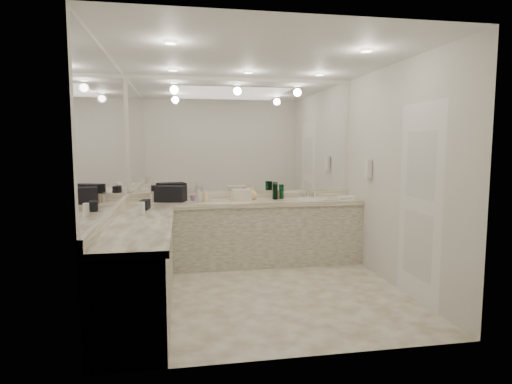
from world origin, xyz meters
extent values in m
plane|color=beige|center=(0.00, 0.00, 0.00)|extent=(3.20, 3.20, 0.00)
plane|color=white|center=(0.00, 0.00, 2.60)|extent=(3.20, 3.20, 0.00)
cube|color=silver|center=(0.00, 1.50, 1.30)|extent=(3.20, 0.02, 2.60)
cube|color=silver|center=(-1.60, 0.00, 1.30)|extent=(0.02, 3.00, 2.60)
cube|color=silver|center=(1.60, 0.00, 1.30)|extent=(0.02, 3.00, 2.60)
cube|color=beige|center=(0.00, 1.20, 0.42)|extent=(3.20, 0.60, 0.84)
cube|color=#F1E8CE|center=(0.00, 1.19, 0.87)|extent=(3.20, 0.64, 0.06)
cube|color=beige|center=(-1.30, -0.30, 0.42)|extent=(0.60, 2.40, 0.84)
cube|color=#F1E8CE|center=(-1.29, -0.30, 0.87)|extent=(0.64, 2.42, 0.06)
cube|color=#F1E8CE|center=(0.00, 1.48, 0.95)|extent=(3.20, 0.04, 0.10)
cube|color=#F1E8CE|center=(-1.58, 0.00, 0.95)|extent=(0.04, 3.00, 0.10)
cube|color=white|center=(0.00, 1.49, 1.77)|extent=(3.12, 0.01, 1.55)
cube|color=white|center=(-1.59, 0.00, 1.77)|extent=(0.01, 2.92, 1.55)
cylinder|color=white|center=(0.95, 1.20, 0.90)|extent=(0.44, 0.44, 0.03)
cube|color=silver|center=(0.95, 1.41, 0.97)|extent=(0.24, 0.16, 0.14)
cube|color=white|center=(1.56, 0.70, 1.35)|extent=(0.06, 0.10, 0.24)
cube|color=white|center=(1.59, -0.50, 1.05)|extent=(0.02, 0.82, 2.10)
cube|color=black|center=(-1.02, 1.26, 1.01)|extent=(0.44, 0.34, 0.22)
cube|color=black|center=(-1.30, 0.55, 0.95)|extent=(0.12, 0.21, 0.11)
cube|color=beige|center=(-0.06, 1.23, 0.98)|extent=(0.27, 0.18, 0.15)
cube|color=white|center=(1.42, 1.11, 0.92)|extent=(0.24, 0.16, 0.04)
cylinder|color=white|center=(-1.30, 0.15, 0.97)|extent=(0.06, 0.06, 0.15)
imported|color=beige|center=(-0.64, 1.17, 1.00)|extent=(0.08, 0.08, 0.20)
imported|color=white|center=(-0.55, 1.21, 1.00)|extent=(0.11, 0.11, 0.19)
imported|color=#FFD786|center=(0.10, 1.25, 0.99)|extent=(0.16, 0.16, 0.18)
cylinder|color=#0D502A|center=(0.42, 1.22, 1.01)|extent=(0.07, 0.07, 0.22)
cylinder|color=#0D502A|center=(0.43, 1.29, 1.01)|extent=(0.07, 0.07, 0.21)
cylinder|color=#0D502A|center=(0.52, 1.29, 1.00)|extent=(0.07, 0.07, 0.20)
cylinder|color=#0D502A|center=(0.44, 1.31, 1.01)|extent=(0.07, 0.07, 0.22)
cylinder|color=#E0B28C|center=(-1.24, 1.27, 0.95)|extent=(0.04, 0.04, 0.10)
cylinder|color=#E0B28C|center=(0.51, 1.29, 0.96)|extent=(0.05, 0.05, 0.12)
cylinder|color=#F2D84C|center=(-0.56, 1.17, 0.97)|extent=(0.04, 0.04, 0.14)
cylinder|color=#9966B2|center=(0.04, 1.33, 0.96)|extent=(0.06, 0.06, 0.13)
cylinder|color=white|center=(-1.28, 1.34, 0.95)|extent=(0.04, 0.04, 0.10)
cylinder|color=#E0B28C|center=(-0.20, 1.13, 0.93)|extent=(0.04, 0.04, 0.06)
cylinder|color=silver|center=(-1.09, 1.31, 0.93)|extent=(0.05, 0.05, 0.07)
cylinder|color=#9966B2|center=(-0.72, 1.30, 0.94)|extent=(0.06, 0.06, 0.07)
camera|label=1|loc=(-0.88, -4.58, 1.65)|focal=30.00mm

